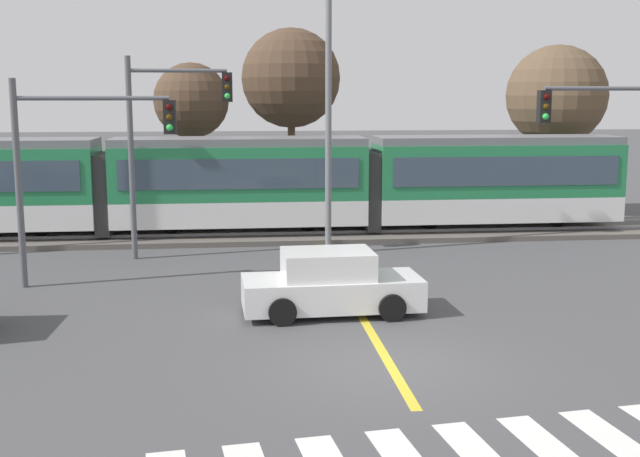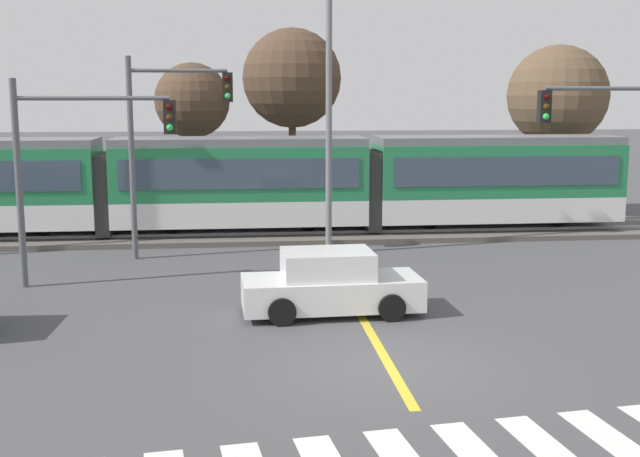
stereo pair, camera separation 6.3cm
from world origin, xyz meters
The scene contains 16 objects.
ground_plane centered at (0.00, 0.00, 0.00)m, with size 200.00×200.00×0.00m, color #474749.
track_bed centered at (0.00, 14.47, 0.09)m, with size 120.00×4.00×0.18m, color #56514C.
rail_near centered at (0.00, 13.75, 0.23)m, with size 120.00×0.08×0.10m, color #939399.
rail_far centered at (0.00, 15.19, 0.23)m, with size 120.00×0.08×0.10m, color #939399.
light_rail_tram centered at (-2.71, 14.46, 2.05)m, with size 28.00×2.64×3.43m.
crosswalk_stripe_6 centered at (1.64, -4.03, 0.00)m, with size 0.56×2.80×0.01m, color silver.
crosswalk_stripe_7 centered at (2.73, -3.90, 0.00)m, with size 0.56×2.80×0.01m, color silver.
lane_centre_line centered at (0.00, 5.12, 0.00)m, with size 0.20×14.70×0.01m, color gold.
sedan_crossing centered at (-0.68, 3.84, 0.70)m, with size 4.26×2.04×1.52m.
traffic_light_mid_right centered at (8.24, 7.27, 3.86)m, with size 4.25×0.38×5.89m.
traffic_light_far_left centered at (-5.03, 10.87, 4.11)m, with size 3.25×0.38×6.30m.
traffic_light_mid_left centered at (-7.08, 7.35, 3.68)m, with size 4.25×0.38×5.56m.
street_lamp_centre centered at (0.26, 11.02, 5.02)m, with size 1.87×0.28×8.96m.
bare_tree_west centered at (-4.59, 19.14, 4.85)m, with size 3.08×3.08×6.43m.
bare_tree_east centered at (-0.40, 20.19, 5.80)m, with size 4.22×4.22×7.93m.
bare_tree_far_east centered at (10.59, 18.22, 5.07)m, with size 4.19×4.19×7.18m.
Camera 2 is at (-2.88, -14.46, 5.14)m, focal length 45.00 mm.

